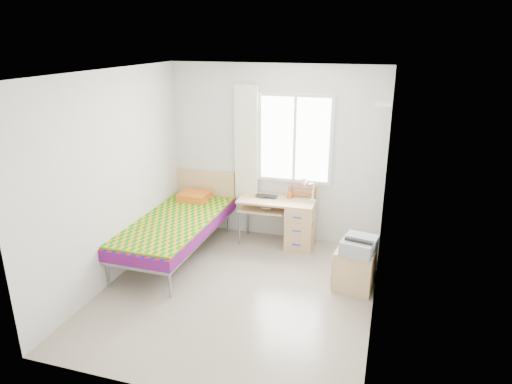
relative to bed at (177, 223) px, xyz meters
The scene contains 17 objects.
floor 1.44m from the bed, 32.49° to the right, with size 3.50×3.50×0.00m, color #BCAD93.
ceiling 2.53m from the bed, 32.49° to the right, with size 3.50×3.50×0.00m, color white.
wall_back 1.75m from the bed, 41.58° to the left, with size 3.20×3.20×0.00m, color silver.
wall_left 1.20m from the bed, 121.71° to the right, with size 3.50×3.50×0.00m, color silver.
wall_right 2.96m from the bed, 14.90° to the right, with size 3.50×3.50×0.00m, color silver.
window 2.07m from the bed, 34.51° to the left, with size 1.10×0.04×1.30m.
curtain 1.55m from the bed, 52.49° to the left, with size 0.35×0.05×1.70m, color #F2E4C8.
floating_shelf 3.20m from the bed, 14.22° to the left, with size 0.20×0.32×0.03m, color white.
bed is the anchor object (origin of this frame).
desk 1.72m from the bed, 25.49° to the left, with size 1.12×0.54×0.69m.
chair 1.81m from the bed, 26.06° to the left, with size 0.42×0.42×0.90m.
cabinet 2.51m from the bed, ahead, with size 0.52×0.47×0.51m.
printer 2.54m from the bed, ahead, with size 0.45×0.49×0.19m.
laptop 1.34m from the bed, 34.66° to the left, with size 0.33×0.21×0.03m, color black.
pen_cup 1.68m from the bed, 31.33° to the left, with size 0.08×0.08×0.09m, color orange.
task_lamp 1.91m from the bed, 21.66° to the left, with size 0.22×0.31×0.39m.
book 1.28m from the bed, 33.78° to the left, with size 0.15×0.20×0.02m, color gray.
Camera 1 is at (1.63, -4.59, 2.97)m, focal length 32.00 mm.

